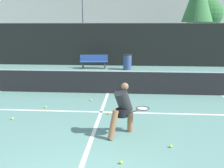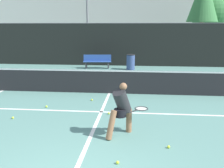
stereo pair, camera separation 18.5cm
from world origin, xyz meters
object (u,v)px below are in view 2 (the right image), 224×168
object	(u,v)px
player_practicing	(122,108)
courtside_bench	(97,61)
trash_bin	(131,62)
parked_car	(73,50)

from	to	relation	value
player_practicing	courtside_bench	xyz separation A→B (m)	(-2.21, 10.29, -0.23)
courtside_bench	trash_bin	size ratio (longest dim) A/B	1.89
parked_car	courtside_bench	bearing A→B (deg)	-61.57
courtside_bench	parked_car	bearing A→B (deg)	112.68
trash_bin	parked_car	size ratio (longest dim) A/B	0.21
courtside_bench	trash_bin	distance (m)	2.15
trash_bin	parked_car	bearing A→B (deg)	131.46
trash_bin	parked_car	distance (m)	7.65
player_practicing	trash_bin	distance (m)	9.98
player_practicing	trash_bin	size ratio (longest dim) A/B	1.41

